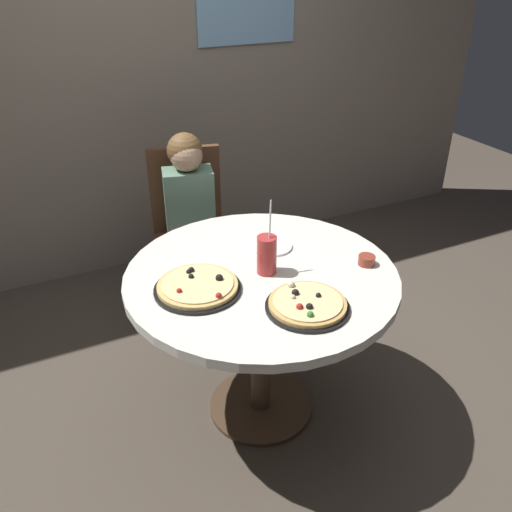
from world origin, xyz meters
TOP-DOWN VIEW (x-y plane):
  - ground_plane at (0.00, 0.00)m, footprint 8.00×8.00m
  - wall_with_window at (0.00, 1.66)m, footprint 5.20×0.14m
  - dining_table at (0.00, 0.00)m, footprint 1.11×1.11m
  - chair_wooden at (0.02, 0.98)m, footprint 0.49×0.49m
  - diner_child at (-0.02, 0.80)m, footprint 0.34×0.43m
  - pizza_veggie at (0.04, -0.30)m, footprint 0.31×0.31m
  - pizza_cheese at (-0.28, -0.01)m, footprint 0.34×0.34m
  - soda_cup at (0.02, -0.01)m, footprint 0.08×0.08m
  - sauce_bowl at (0.42, -0.13)m, footprint 0.07×0.07m
  - plate_small at (0.13, 0.17)m, footprint 0.18×0.18m

SIDE VIEW (x-z plane):
  - ground_plane at x=0.00m, z-range 0.00..0.00m
  - diner_child at x=-0.02m, z-range -0.06..1.02m
  - chair_wooden at x=0.02m, z-range 0.06..1.01m
  - dining_table at x=0.00m, z-range 0.27..1.02m
  - plate_small at x=0.13m, z-range 0.75..0.76m
  - pizza_cheese at x=-0.28m, z-range 0.74..0.79m
  - pizza_veggie at x=0.04m, z-range 0.74..0.79m
  - sauce_bowl at x=0.42m, z-range 0.75..0.79m
  - soda_cup at x=0.02m, z-range 0.68..0.98m
  - wall_with_window at x=0.00m, z-range 0.00..2.90m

